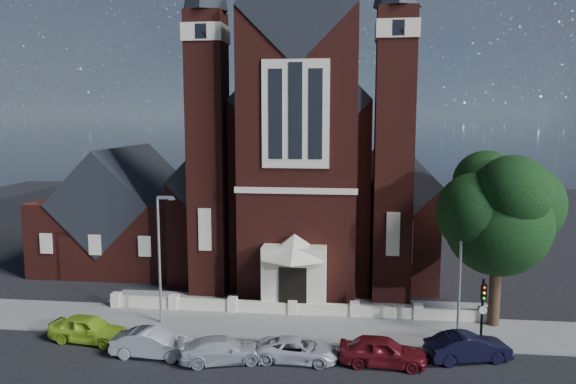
# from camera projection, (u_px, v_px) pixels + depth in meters

# --- Properties ---
(ground) EXTENTS (120.00, 120.00, 0.00)m
(ground) POSITION_uv_depth(u_px,v_px,m) (304.00, 278.00, 44.94)
(ground) COLOR black
(ground) RESTS_ON ground
(pavement_strip) EXTENTS (60.00, 5.00, 0.12)m
(pavement_strip) POSITION_uv_depth(u_px,v_px,m) (289.00, 327.00, 34.61)
(pavement_strip) COLOR gray
(pavement_strip) RESTS_ON ground
(forecourt_paving) EXTENTS (26.00, 3.00, 0.14)m
(forecourt_paving) POSITION_uv_depth(u_px,v_px,m) (296.00, 305.00, 38.54)
(forecourt_paving) COLOR gray
(forecourt_paving) RESTS_ON ground
(forecourt_wall) EXTENTS (24.00, 0.40, 0.90)m
(forecourt_wall) POSITION_uv_depth(u_px,v_px,m) (293.00, 315.00, 36.57)
(forecourt_wall) COLOR beige
(forecourt_wall) RESTS_ON ground
(church) EXTENTS (20.01, 34.90, 29.20)m
(church) POSITION_uv_depth(u_px,v_px,m) (312.00, 167.00, 51.64)
(church) COLOR #481913
(church) RESTS_ON ground
(parish_hall) EXTENTS (12.00, 12.20, 10.24)m
(parish_hall) POSITION_uv_depth(u_px,v_px,m) (126.00, 218.00, 49.20)
(parish_hall) COLOR #481913
(parish_hall) RESTS_ON ground
(street_tree) EXTENTS (6.40, 6.60, 10.70)m
(street_tree) POSITION_uv_depth(u_px,v_px,m) (502.00, 216.00, 33.39)
(street_tree) COLOR black
(street_tree) RESTS_ON ground
(street_lamp_left) EXTENTS (1.16, 0.22, 8.09)m
(street_lamp_left) POSITION_uv_depth(u_px,v_px,m) (160.00, 252.00, 34.40)
(street_lamp_left) COLOR gray
(street_lamp_left) RESTS_ON ground
(street_lamp_right) EXTENTS (1.16, 0.22, 8.09)m
(street_lamp_right) POSITION_uv_depth(u_px,v_px,m) (462.00, 261.00, 32.32)
(street_lamp_right) COLOR gray
(street_lamp_right) RESTS_ON ground
(traffic_signal) EXTENTS (0.28, 0.42, 4.00)m
(traffic_signal) POSITION_uv_depth(u_px,v_px,m) (483.00, 304.00, 30.94)
(traffic_signal) COLOR black
(traffic_signal) RESTS_ON ground
(car_lime_van) EXTENTS (4.73, 2.40, 1.54)m
(car_lime_van) POSITION_uv_depth(u_px,v_px,m) (88.00, 329.00, 32.23)
(car_lime_van) COLOR #9FCA28
(car_lime_van) RESTS_ON ground
(car_silver_a) EXTENTS (4.50, 1.72, 1.46)m
(car_silver_a) POSITION_uv_depth(u_px,v_px,m) (153.00, 343.00, 30.23)
(car_silver_a) COLOR gray
(car_silver_a) RESTS_ON ground
(car_silver_b) EXTENTS (4.92, 3.06, 1.33)m
(car_silver_b) POSITION_uv_depth(u_px,v_px,m) (222.00, 350.00, 29.57)
(car_silver_b) COLOR #AAAEB2
(car_silver_b) RESTS_ON ground
(car_white_suv) EXTENTS (4.45, 2.18, 1.22)m
(car_white_suv) POSITION_uv_depth(u_px,v_px,m) (298.00, 350.00, 29.72)
(car_white_suv) COLOR silver
(car_white_suv) RESTS_ON ground
(car_dark_red) EXTENTS (4.63, 2.07, 1.55)m
(car_dark_red) POSITION_uv_depth(u_px,v_px,m) (382.00, 351.00, 29.16)
(car_dark_red) COLOR #5E1016
(car_dark_red) RESTS_ON ground
(car_navy) EXTENTS (4.74, 2.69, 1.48)m
(car_navy) POSITION_uv_depth(u_px,v_px,m) (468.00, 347.00, 29.73)
(car_navy) COLOR black
(car_navy) RESTS_ON ground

